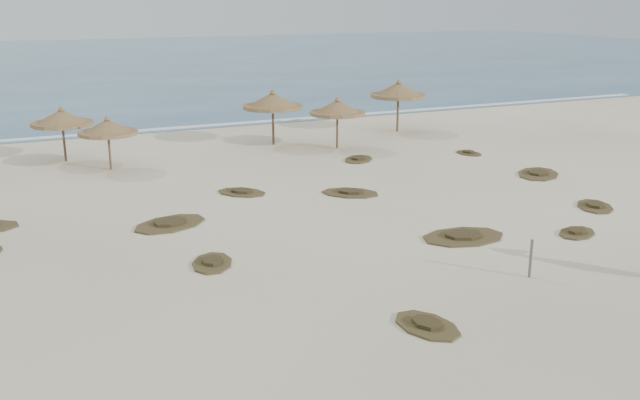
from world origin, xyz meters
The scene contains 20 objects.
ground centered at (0.00, 0.00, 0.00)m, with size 160.00×160.00×0.00m, color #FAEECD.
ocean centered at (0.00, 75.00, 0.00)m, with size 200.00×100.00×0.01m, color navy.
foam_line centered at (0.00, 26.00, 0.00)m, with size 70.00×0.60×0.01m, color white.
palapa_1 centered at (-8.01, 19.31, 2.04)m, with size 3.39×3.39×2.63m.
palapa_2 centered at (-6.33, 16.78, 1.89)m, with size 3.31×3.31×2.44m.
palapa_3 centered at (2.33, 18.96, 2.26)m, with size 3.18×3.18×2.92m.
palapa_4 centered at (4.98, 16.77, 2.05)m, with size 3.47×3.47×2.65m.
palapa_5 centered at (10.26, 19.66, 2.33)m, with size 3.45×3.45×3.00m.
fence_post_near centered at (2.14, -1.22, 0.55)m, with size 0.08×0.08×1.10m, color #685B4E.
scrub_1 centered at (-5.81, 7.61, 0.05)m, with size 3.13×2.62×0.16m.
scrub_2 centered at (-5.56, 3.41, 0.05)m, with size 1.72×2.08×0.16m.
scrub_3 centered at (1.59, 8.60, 0.05)m, with size 2.71×2.59×0.16m.
scrub_4 centered at (8.93, 3.16, 0.05)m, with size 2.10×2.30×0.16m.
scrub_5 centered at (10.47, 7.98, 0.05)m, with size 3.08×3.01×0.16m.
scrub_7 centered at (4.69, 13.84, 0.05)m, with size 2.24×2.28×0.16m.
scrub_9 centered at (2.47, 2.32, 0.05)m, with size 2.94×2.02×0.16m.
scrub_10 centered at (10.30, 12.80, 0.05)m, with size 1.19×1.62×0.16m.
scrub_11 centered at (-2.13, -2.67, 0.05)m, with size 1.53×2.05×0.16m.
scrub_12 centered at (6.07, 1.09, 0.05)m, with size 1.90×1.64×0.16m.
scrub_13 centered at (-2.28, 10.47, 0.05)m, with size 2.34×2.37×0.16m.
Camera 1 is at (-10.79, -15.50, 7.45)m, focal length 40.00 mm.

